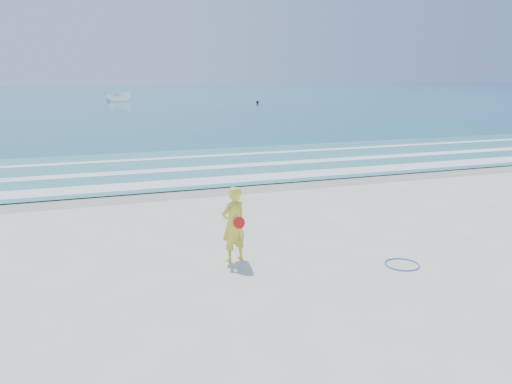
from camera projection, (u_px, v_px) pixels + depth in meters
name	position (u px, v px, depth m)	size (l,w,h in m)	color
ground	(308.00, 279.00, 10.60)	(400.00, 400.00, 0.00)	silver
wet_sand	(206.00, 190.00, 18.86)	(400.00, 2.40, 0.00)	#B2A893
ocean	(98.00, 95.00, 106.96)	(400.00, 190.00, 0.04)	#19727F
shallow	(180.00, 166.00, 23.44)	(400.00, 10.00, 0.01)	#59B7AD
foam_near	(198.00, 182.00, 20.04)	(400.00, 1.40, 0.01)	white
foam_mid	(184.00, 169.00, 22.71)	(400.00, 0.90, 0.01)	white
foam_far	(171.00, 158.00, 25.73)	(400.00, 0.60, 0.01)	white
hoop	(402.00, 264.00, 11.39)	(0.78, 0.78, 0.03)	#0D79F0
boat	(119.00, 96.00, 79.56)	(1.60, 4.26, 1.65)	white
buoy	(257.00, 102.00, 74.11)	(0.43, 0.43, 0.43)	black
woman	(234.00, 224.00, 11.47)	(0.76, 0.63, 1.77)	yellow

